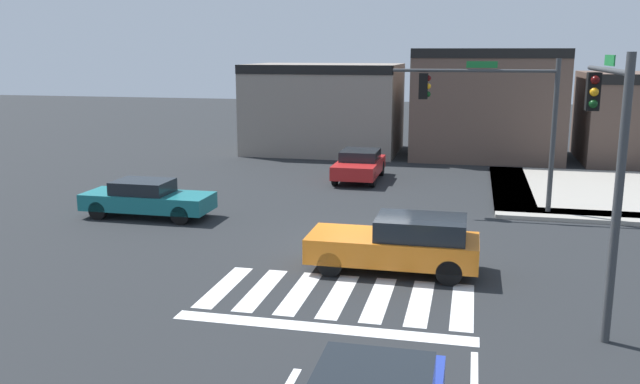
{
  "coord_description": "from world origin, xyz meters",
  "views": [
    {
      "loc": [
        3.05,
        -19.96,
        5.98
      ],
      "look_at": [
        -1.3,
        -0.91,
        1.84
      ],
      "focal_mm": 37.66,
      "sensor_mm": 36.0,
      "label": 1
    }
  ],
  "objects_px": {
    "traffic_signal_northeast": "(494,106)",
    "car_orange": "(400,243)",
    "traffic_signal_southeast": "(607,136)",
    "car_red": "(359,165)",
    "car_teal": "(147,198)"
  },
  "relations": [
    {
      "from": "traffic_signal_northeast",
      "to": "car_orange",
      "type": "relative_size",
      "value": 1.28
    },
    {
      "from": "traffic_signal_southeast",
      "to": "traffic_signal_northeast",
      "type": "bearing_deg",
      "value": 12.96
    },
    {
      "from": "traffic_signal_southeast",
      "to": "car_red",
      "type": "xyz_separation_m",
      "value": [
        -8.0,
        14.75,
        -3.39
      ]
    },
    {
      "from": "car_teal",
      "to": "traffic_signal_northeast",
      "type": "bearing_deg",
      "value": 16.2
    },
    {
      "from": "car_orange",
      "to": "car_teal",
      "type": "distance_m",
      "value": 10.48
    },
    {
      "from": "traffic_signal_southeast",
      "to": "car_orange",
      "type": "relative_size",
      "value": 1.28
    },
    {
      "from": "car_red",
      "to": "car_orange",
      "type": "bearing_deg",
      "value": 14.36
    },
    {
      "from": "traffic_signal_northeast",
      "to": "car_teal",
      "type": "xyz_separation_m",
      "value": [
        -12.16,
        -3.53,
        -3.28
      ]
    },
    {
      "from": "car_orange",
      "to": "car_red",
      "type": "distance_m",
      "value": 13.27
    },
    {
      "from": "traffic_signal_southeast",
      "to": "car_red",
      "type": "relative_size",
      "value": 1.4
    },
    {
      "from": "car_teal",
      "to": "traffic_signal_southeast",
      "type": "bearing_deg",
      "value": -22.68
    },
    {
      "from": "car_orange",
      "to": "car_teal",
      "type": "relative_size",
      "value": 0.99
    },
    {
      "from": "traffic_signal_southeast",
      "to": "car_orange",
      "type": "height_order",
      "value": "traffic_signal_southeast"
    },
    {
      "from": "traffic_signal_southeast",
      "to": "car_teal",
      "type": "distance_m",
      "value": 15.93
    },
    {
      "from": "traffic_signal_southeast",
      "to": "car_red",
      "type": "bearing_deg",
      "value": 28.46
    }
  ]
}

